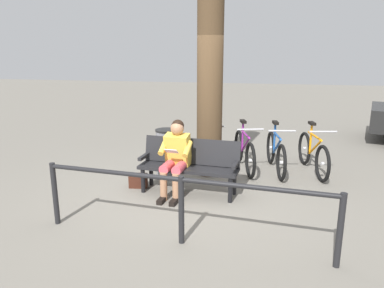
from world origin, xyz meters
TOP-DOWN VIEW (x-y plane):
  - ground_plane at (0.00, 0.00)m, footprint 40.00×40.00m
  - bench at (-0.02, -0.21)m, footprint 1.64×0.62m
  - person_reading at (0.18, -0.06)m, footprint 0.52×0.79m
  - handbag at (0.87, -0.21)m, footprint 0.31×0.17m
  - tree_trunk at (-0.18, -1.18)m, footprint 0.46×0.46m
  - litter_bin at (0.58, -0.93)m, footprint 0.38×0.38m
  - bicycle_green at (-2.09, -1.62)m, footprint 0.53×1.65m
  - bicycle_purple at (-1.41, -1.55)m, footprint 0.48×1.67m
  - bicycle_blue at (-0.81, -1.55)m, footprint 0.61×1.63m
  - bicycle_red at (-0.18, -1.73)m, footprint 0.48×1.68m
  - railing_fence at (-0.25, 1.43)m, footprint 3.57×0.40m

SIDE VIEW (x-z plane):
  - ground_plane at x=0.00m, z-range 0.00..0.00m
  - handbag at x=0.87m, z-range 0.00..0.24m
  - bicycle_green at x=-2.09m, z-range -0.11..0.83m
  - bicycle_purple at x=-1.41m, z-range -0.11..0.83m
  - bicycle_blue at x=-0.81m, z-range -0.11..0.83m
  - bicycle_red at x=-0.18m, z-range -0.11..0.83m
  - litter_bin at x=0.58m, z-range 0.00..0.86m
  - bench at x=-0.02m, z-range 0.07..0.94m
  - railing_fence at x=-0.25m, z-range 0.18..1.03m
  - person_reading at x=0.18m, z-range 0.06..1.27m
  - tree_trunk at x=-0.18m, z-range 0.00..3.53m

